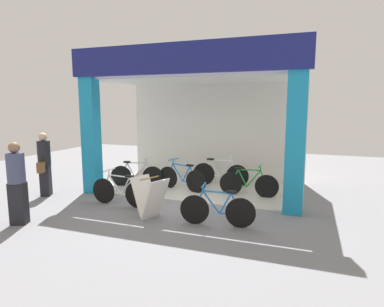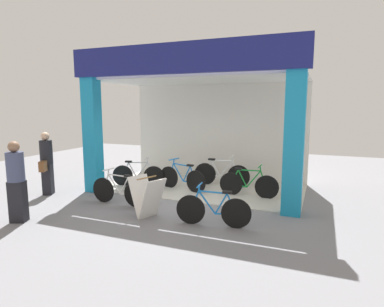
% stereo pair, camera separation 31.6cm
% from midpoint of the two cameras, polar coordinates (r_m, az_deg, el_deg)
% --- Properties ---
extents(ground_plane, '(19.80, 19.80, 0.00)m').
position_cam_midpoint_polar(ground_plane, '(8.50, -0.84, -8.40)').
color(ground_plane, gray).
rests_on(ground_plane, ground).
extents(shop_facade, '(6.10, 3.33, 3.95)m').
position_cam_midpoint_polar(shop_facade, '(9.62, 2.82, 6.42)').
color(shop_facade, beige).
rests_on(shop_facade, ground).
extents(bicycle_inside_0, '(1.74, 0.48, 0.96)m').
position_cam_midpoint_polar(bicycle_inside_0, '(10.02, 6.08, -3.57)').
color(bicycle_inside_0, black).
rests_on(bicycle_inside_0, ground).
extents(bicycle_inside_1, '(1.58, 0.51, 0.89)m').
position_cam_midpoint_polar(bicycle_inside_1, '(10.06, -8.58, -3.73)').
color(bicycle_inside_1, black).
rests_on(bicycle_inside_1, ground).
extents(bicycle_inside_2, '(1.61, 0.44, 0.89)m').
position_cam_midpoint_polar(bicycle_inside_2, '(8.96, 10.87, -5.31)').
color(bicycle_inside_2, black).
rests_on(bicycle_inside_2, ground).
extents(bicycle_inside_3, '(1.61, 0.54, 0.91)m').
position_cam_midpoint_polar(bicycle_inside_3, '(9.47, -0.78, -4.35)').
color(bicycle_inside_3, black).
rests_on(bicycle_inside_3, ground).
extents(bicycle_parked_0, '(1.62, 0.44, 0.89)m').
position_cam_midpoint_polar(bicycle_parked_0, '(8.31, -11.62, -6.42)').
color(bicycle_parked_0, black).
rests_on(bicycle_parked_0, ground).
extents(bicycle_parked_1, '(1.56, 0.43, 0.86)m').
position_cam_midpoint_polar(bicycle_parked_1, '(6.77, 5.12, -9.83)').
color(bicycle_parked_1, black).
rests_on(bicycle_parked_1, ground).
extents(sandwich_board_sign, '(0.86, 0.75, 0.92)m').
position_cam_midpoint_polar(sandwich_board_sign, '(7.26, -6.64, -7.65)').
color(sandwich_board_sign, silver).
rests_on(sandwich_board_sign, ground).
extents(pedestrian_0, '(0.46, 0.46, 1.73)m').
position_cam_midpoint_polar(pedestrian_0, '(7.69, -27.44, -4.22)').
color(pedestrian_0, black).
rests_on(pedestrian_0, ground).
extents(pedestrian_1, '(0.49, 0.65, 1.74)m').
position_cam_midpoint_polar(pedestrian_1, '(9.74, -23.34, -1.49)').
color(pedestrian_1, black).
rests_on(pedestrian_1, ground).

